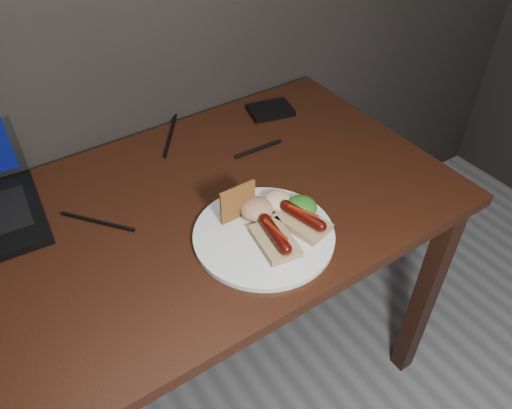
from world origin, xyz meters
name	(u,v)px	position (x,y,z in m)	size (l,w,h in m)	color
desk	(160,253)	(0.00, 1.38, 0.66)	(1.40, 0.70, 0.75)	#34180D
hard_drive	(270,110)	(0.48, 1.62, 0.76)	(0.12, 0.09, 0.02)	black
desk_cables	(123,189)	(-0.01, 1.53, 0.75)	(0.86, 0.41, 0.01)	black
plate	(264,235)	(0.18, 1.22, 0.76)	(0.30, 0.30, 0.01)	silver
bread_sausage_center	(275,238)	(0.18, 1.18, 0.78)	(0.09, 0.12, 0.04)	tan
bread_sausage_right	(302,220)	(0.26, 1.19, 0.78)	(0.10, 0.13, 0.04)	tan
crispbread	(238,202)	(0.16, 1.29, 0.80)	(0.09, 0.01, 0.09)	brown
salad_greens	(301,207)	(0.28, 1.22, 0.78)	(0.07, 0.07, 0.04)	#184E0F
salsa_mound	(257,209)	(0.19, 1.27, 0.78)	(0.07, 0.07, 0.04)	maroon
coleslaw_mound	(277,201)	(0.25, 1.27, 0.78)	(0.06, 0.06, 0.04)	beige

